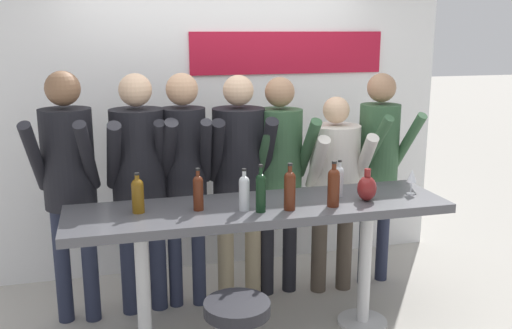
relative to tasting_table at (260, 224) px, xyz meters
name	(u,v)px	position (x,y,z in m)	size (l,w,h in m)	color
back_wall	(218,111)	(0.01, 1.40, 0.57)	(4.11, 0.12, 2.79)	white
tasting_table	(260,224)	(0.00, 0.00, 0.00)	(2.51, 0.65, 0.97)	#4C4C51
person_far_left	(69,171)	(-1.22, 0.58, 0.31)	(0.49, 0.61, 1.82)	#23283D
person_left	(139,169)	(-0.73, 0.61, 0.28)	(0.49, 0.59, 1.80)	#23283D
person_center_left	(184,164)	(-0.41, 0.62, 0.30)	(0.44, 0.57, 1.79)	#23283D
person_center	(239,165)	(0.01, 0.65, 0.26)	(0.50, 0.60, 1.77)	gray
person_center_right	(280,163)	(0.34, 0.65, 0.25)	(0.44, 0.55, 1.74)	black
person_right	(335,175)	(0.77, 0.58, 0.14)	(0.49, 0.56, 1.59)	#473D33
person_far_right	(379,155)	(1.17, 0.63, 0.27)	(0.44, 0.57, 1.76)	#23283D
wine_bottle_0	(261,191)	(-0.03, -0.14, 0.27)	(0.06, 0.06, 0.31)	black
wine_bottle_1	(339,180)	(0.58, 0.06, 0.25)	(0.06, 0.06, 0.26)	#B7BCC1
wine_bottle_2	(198,191)	(-0.41, -0.01, 0.26)	(0.07, 0.07, 0.28)	#4C1E0F
wine_bottle_3	(138,194)	(-0.78, 0.04, 0.26)	(0.08, 0.08, 0.26)	brown
wine_bottle_4	(244,191)	(-0.13, -0.09, 0.26)	(0.07, 0.07, 0.27)	#B7BCC1
wine_bottle_5	(290,189)	(0.16, -0.15, 0.28)	(0.07, 0.07, 0.31)	#4C1E0F
wine_bottle_6	(334,186)	(0.45, -0.16, 0.28)	(0.08, 0.08, 0.30)	#4C1E0F
wine_glass_0	(412,177)	(1.09, -0.03, 0.26)	(0.07, 0.07, 0.18)	silver
decorative_vase	(367,188)	(0.72, -0.09, 0.22)	(0.13, 0.13, 0.22)	maroon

